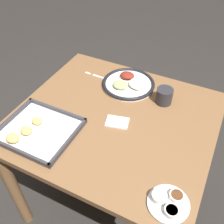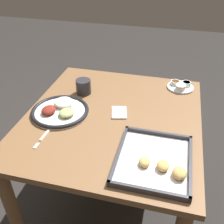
{
  "view_description": "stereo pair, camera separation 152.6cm",
  "coord_description": "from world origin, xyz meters",
  "px_view_note": "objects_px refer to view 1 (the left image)",
  "views": [
    {
      "loc": [
        -0.39,
        0.81,
        1.63
      ],
      "look_at": [
        0.01,
        0.0,
        0.78
      ],
      "focal_mm": 42.0,
      "sensor_mm": 36.0,
      "label": 1
    },
    {
      "loc": [
        1.03,
        0.26,
        1.5
      ],
      "look_at": [
        0.01,
        0.0,
        0.78
      ],
      "focal_mm": 42.0,
      "sensor_mm": 36.0,
      "label": 2
    }
  ],
  "objects_px": {
    "napkin": "(117,122)",
    "baking_tray": "(36,130)",
    "drinking_cup": "(164,96)",
    "fork": "(101,77)",
    "saucer_plate": "(168,202)",
    "dinner_plate": "(129,83)"
  },
  "relations": [
    {
      "from": "dinner_plate",
      "to": "saucer_plate",
      "type": "height_order",
      "value": "dinner_plate"
    },
    {
      "from": "fork",
      "to": "baking_tray",
      "type": "distance_m",
      "value": 0.5
    },
    {
      "from": "fork",
      "to": "saucer_plate",
      "type": "relative_size",
      "value": 1.24
    },
    {
      "from": "drinking_cup",
      "to": "fork",
      "type": "bearing_deg",
      "value": -6.56
    },
    {
      "from": "dinner_plate",
      "to": "napkin",
      "type": "relative_size",
      "value": 2.41
    },
    {
      "from": "fork",
      "to": "dinner_plate",
      "type": "bearing_deg",
      "value": -175.66
    },
    {
      "from": "dinner_plate",
      "to": "fork",
      "type": "xyz_separation_m",
      "value": [
        0.17,
        0.01,
        -0.01
      ]
    },
    {
      "from": "napkin",
      "to": "baking_tray",
      "type": "bearing_deg",
      "value": 35.58
    },
    {
      "from": "baking_tray",
      "to": "drinking_cup",
      "type": "distance_m",
      "value": 0.64
    },
    {
      "from": "saucer_plate",
      "to": "fork",
      "type": "bearing_deg",
      "value": -44.76
    },
    {
      "from": "napkin",
      "to": "dinner_plate",
      "type": "bearing_deg",
      "value": -76.88
    },
    {
      "from": "fork",
      "to": "saucer_plate",
      "type": "xyz_separation_m",
      "value": [
        -0.58,
        0.57,
        0.01
      ]
    },
    {
      "from": "fork",
      "to": "drinking_cup",
      "type": "height_order",
      "value": "drinking_cup"
    },
    {
      "from": "baking_tray",
      "to": "napkin",
      "type": "xyz_separation_m",
      "value": [
        -0.3,
        -0.22,
        -0.01
      ]
    },
    {
      "from": "dinner_plate",
      "to": "fork",
      "type": "relative_size",
      "value": 1.54
    },
    {
      "from": "saucer_plate",
      "to": "napkin",
      "type": "height_order",
      "value": "saucer_plate"
    },
    {
      "from": "saucer_plate",
      "to": "baking_tray",
      "type": "height_order",
      "value": "baking_tray"
    },
    {
      "from": "baking_tray",
      "to": "napkin",
      "type": "bearing_deg",
      "value": -144.42
    },
    {
      "from": "dinner_plate",
      "to": "saucer_plate",
      "type": "xyz_separation_m",
      "value": [
        -0.4,
        0.58,
        0.0
      ]
    },
    {
      "from": "saucer_plate",
      "to": "baking_tray",
      "type": "xyz_separation_m",
      "value": [
        0.64,
        -0.07,
        -0.0
      ]
    },
    {
      "from": "fork",
      "to": "napkin",
      "type": "relative_size",
      "value": 1.57
    },
    {
      "from": "fork",
      "to": "drinking_cup",
      "type": "relative_size",
      "value": 2.27
    }
  ]
}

